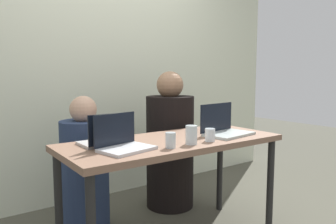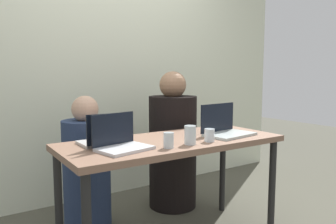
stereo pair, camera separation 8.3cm
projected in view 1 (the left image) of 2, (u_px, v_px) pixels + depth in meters
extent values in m
cube|color=silver|center=(97.00, 58.00, 3.13)|extent=(4.50, 0.10, 2.70)
cube|color=brown|center=(173.00, 142.00, 2.21)|extent=(1.50, 0.63, 0.04)
cylinder|color=black|center=(270.00, 187.00, 2.44)|extent=(0.05, 0.05, 0.71)
cylinder|color=black|center=(59.00, 207.00, 2.06)|extent=(0.05, 0.05, 0.71)
cylinder|color=black|center=(220.00, 170.00, 2.87)|extent=(0.05, 0.05, 0.71)
cylinder|color=navy|center=(85.00, 176.00, 2.49)|extent=(0.44, 0.44, 0.85)
sphere|color=tan|center=(83.00, 109.00, 2.43)|extent=(0.20, 0.20, 0.20)
cylinder|color=black|center=(170.00, 152.00, 2.94)|extent=(0.53, 0.53, 1.00)
sphere|color=#997051|center=(170.00, 85.00, 2.87)|extent=(0.24, 0.24, 0.24)
cube|color=#AEB9B6|center=(229.00, 134.00, 2.35)|extent=(0.38, 0.27, 0.02)
cube|color=black|center=(216.00, 117.00, 2.42)|extent=(0.35, 0.06, 0.21)
sphere|color=white|center=(215.00, 117.00, 2.43)|extent=(0.04, 0.04, 0.04)
cube|color=#B7B6B4|center=(105.00, 142.00, 2.06)|extent=(0.31, 0.21, 0.02)
cube|color=black|center=(112.00, 129.00, 1.97)|extent=(0.30, 0.02, 0.18)
sphere|color=white|center=(113.00, 129.00, 1.95)|extent=(0.03, 0.03, 0.03)
cube|color=silver|center=(127.00, 149.00, 1.88)|extent=(0.34, 0.27, 0.02)
cube|color=black|center=(115.00, 129.00, 1.93)|extent=(0.29, 0.08, 0.19)
sphere|color=white|center=(113.00, 129.00, 1.94)|extent=(0.03, 0.03, 0.03)
cylinder|color=silver|center=(191.00, 135.00, 2.04)|extent=(0.07, 0.07, 0.12)
cylinder|color=silver|center=(191.00, 139.00, 2.05)|extent=(0.06, 0.06, 0.07)
cylinder|color=silver|center=(171.00, 140.00, 1.94)|extent=(0.06, 0.06, 0.09)
cylinder|color=silver|center=(171.00, 144.00, 1.94)|extent=(0.05, 0.05, 0.05)
cylinder|color=silver|center=(210.00, 135.00, 2.14)|extent=(0.07, 0.07, 0.09)
cylinder|color=silver|center=(210.00, 138.00, 2.14)|extent=(0.06, 0.06, 0.05)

